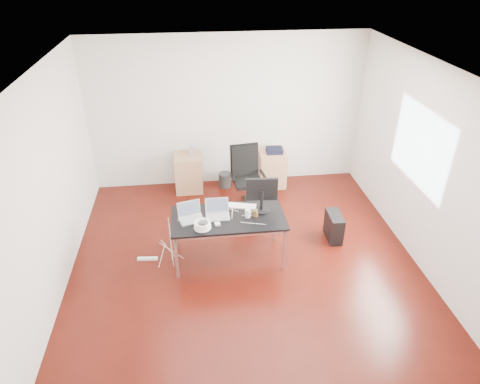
{
  "coord_description": "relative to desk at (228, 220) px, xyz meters",
  "views": [
    {
      "loc": [
        -0.67,
        -4.93,
        4.07
      ],
      "look_at": [
        0.0,
        0.55,
        0.85
      ],
      "focal_mm": 32.0,
      "sensor_mm": 36.0,
      "label": 1
    }
  ],
  "objects": [
    {
      "name": "office_chair",
      "position": [
        0.46,
        1.49,
        -0.07
      ],
      "size": [
        0.53,
        0.55,
        1.08
      ],
      "rotation": [
        0.0,
        0.0,
        0.12
      ],
      "color": "black",
      "rests_on": "ground"
    },
    {
      "name": "wastebasket",
      "position": [
        0.14,
        2.17,
        -0.54
      ],
      "size": [
        0.3,
        0.3,
        0.28
      ],
      "primitive_type": "cylinder",
      "rotation": [
        0.0,
        0.0,
        0.29
      ],
      "color": "black",
      "rests_on": "ground"
    },
    {
      "name": "laptop_left",
      "position": [
        -0.53,
        0.02,
        0.11
      ],
      "size": [
        0.38,
        0.33,
        0.23
      ],
      "rotation": [
        0.0,
        0.0,
        0.26
      ],
      "color": "silver",
      "rests_on": "desk"
    },
    {
      "name": "navy_garment",
      "position": [
        1.07,
        2.1,
        0.07
      ],
      "size": [
        0.31,
        0.26,
        0.09
      ],
      "primitive_type": "cube",
      "rotation": [
        0.0,
        0.0,
        -0.05
      ],
      "color": "black",
      "rests_on": "filing_cabinet_right"
    },
    {
      "name": "desk",
      "position": [
        0.0,
        0.0,
        0.0
      ],
      "size": [
        1.6,
        0.8,
        0.73
      ],
      "color": "black",
      "rests_on": "ground"
    },
    {
      "name": "pc_tower",
      "position": [
        1.69,
        0.29,
        -0.46
      ],
      "size": [
        0.21,
        0.46,
        0.44
      ],
      "primitive_type": "cube",
      "rotation": [
        0.0,
        0.0,
        -0.03
      ],
      "color": "black",
      "rests_on": "ground"
    },
    {
      "name": "cup_brown",
      "position": [
        0.38,
        -0.02,
        0.1
      ],
      "size": [
        0.08,
        0.08,
        0.1
      ],
      "primitive_type": "cylinder",
      "rotation": [
        0.0,
        0.0,
        0.04
      ],
      "color": "brown",
      "rests_on": "desk"
    },
    {
      "name": "speaker",
      "position": [
        -0.45,
        2.2,
        0.11
      ],
      "size": [
        0.1,
        0.09,
        0.18
      ],
      "primitive_type": "cube",
      "rotation": [
        0.0,
        0.0,
        -0.18
      ],
      "color": "#9E9E9E",
      "rests_on": "filing_cabinet_left"
    },
    {
      "name": "room_shell",
      "position": [
        0.26,
        -0.08,
        0.73
      ],
      "size": [
        5.0,
        5.0,
        5.0
      ],
      "color": "#370B06",
      "rests_on": "ground"
    },
    {
      "name": "keyboard",
      "position": [
        0.21,
        0.25,
        0.06
      ],
      "size": [
        0.46,
        0.25,
        0.02
      ],
      "primitive_type": "cube",
      "rotation": [
        0.0,
        0.0,
        -0.25
      ],
      "color": "white",
      "rests_on": "desk"
    },
    {
      "name": "power_strip",
      "position": [
        -1.2,
        0.1,
        -0.66
      ],
      "size": [
        0.3,
        0.09,
        0.04
      ],
      "primitive_type": "cube",
      "rotation": [
        0.0,
        0.0,
        -0.09
      ],
      "color": "white",
      "rests_on": "ground"
    },
    {
      "name": "laptop_right",
      "position": [
        -0.15,
        0.06,
        0.11
      ],
      "size": [
        0.33,
        0.25,
        0.23
      ],
      "rotation": [
        0.0,
        0.0,
        0.0
      ],
      "color": "silver",
      "rests_on": "desk"
    },
    {
      "name": "filing_cabinet_right",
      "position": [
        1.04,
        2.15,
        -0.33
      ],
      "size": [
        0.5,
        0.5,
        0.7
      ],
      "primitive_type": "cube",
      "color": "#A37551",
      "rests_on": "ground"
    },
    {
      "name": "power_adapter",
      "position": [
        -0.17,
        -0.17,
        0.07
      ],
      "size": [
        0.08,
        0.08,
        0.03
      ],
      "primitive_type": "cube",
      "rotation": [
        0.0,
        0.0,
        0.15
      ],
      "color": "white",
      "rests_on": "desk"
    },
    {
      "name": "cable_coil",
      "position": [
        -0.37,
        -0.24,
        0.11
      ],
      "size": [
        0.24,
        0.24,
        0.11
      ],
      "rotation": [
        0.0,
        0.0,
        -0.43
      ],
      "color": "white",
      "rests_on": "desk"
    },
    {
      "name": "cup_white",
      "position": [
        0.27,
        -0.03,
        0.11
      ],
      "size": [
        0.1,
        0.1,
        0.12
      ],
      "primitive_type": "cylinder",
      "rotation": [
        0.0,
        0.0,
        -0.36
      ],
      "color": "white",
      "rests_on": "desk"
    },
    {
      "name": "filing_cabinet_left",
      "position": [
        -0.54,
        2.15,
        -0.33
      ],
      "size": [
        0.5,
        0.5,
        0.7
      ],
      "primitive_type": "cube",
      "color": "#A37551",
      "rests_on": "ground"
    },
    {
      "name": "monitor",
      "position": [
        0.49,
        0.14,
        0.34
      ],
      "size": [
        0.45,
        0.26,
        0.51
      ],
      "rotation": [
        0.0,
        0.0,
        -0.08
      ],
      "color": "black",
      "rests_on": "desk"
    }
  ]
}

